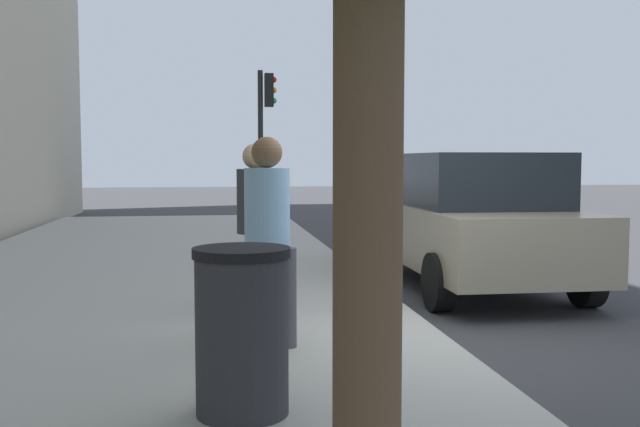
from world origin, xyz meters
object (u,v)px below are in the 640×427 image
at_px(parking_meter, 343,211).
at_px(pedestrian_bystander, 267,224).
at_px(parked_sedan_near, 472,220).
at_px(traffic_signal, 265,122).
at_px(trash_bin, 242,330).
at_px(pedestrian_at_meter, 256,215).

bearing_deg(parking_meter, pedestrian_bystander, 145.33).
height_order(pedestrian_bystander, parked_sedan_near, pedestrian_bystander).
relative_size(traffic_signal, trash_bin, 3.56).
distance_m(parked_sedan_near, traffic_signal, 8.24).
bearing_deg(trash_bin, parked_sedan_near, -34.15).
distance_m(parking_meter, traffic_signal, 9.74).
relative_size(parking_meter, traffic_signal, 0.39).
bearing_deg(pedestrian_at_meter, pedestrian_bystander, -79.01).
distance_m(traffic_signal, trash_bin, 12.68).
relative_size(parked_sedan_near, traffic_signal, 1.23).
xyz_separation_m(pedestrian_at_meter, trash_bin, (-2.86, 0.25, -0.48)).
bearing_deg(pedestrian_at_meter, parked_sedan_near, 42.19).
height_order(parked_sedan_near, trash_bin, parked_sedan_near).
distance_m(parking_meter, pedestrian_at_meter, 0.88).
xyz_separation_m(pedestrian_bystander, trash_bin, (-1.61, 0.28, -0.50)).
bearing_deg(parked_sedan_near, traffic_signal, 15.40).
xyz_separation_m(pedestrian_bystander, parked_sedan_near, (3.10, -2.92, -0.26)).
distance_m(pedestrian_at_meter, pedestrian_bystander, 1.24).
relative_size(parking_meter, pedestrian_at_meter, 0.83).
distance_m(parking_meter, trash_bin, 3.11).
relative_size(parking_meter, trash_bin, 1.40).
xyz_separation_m(traffic_signal, trash_bin, (-12.49, 1.05, -1.92)).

